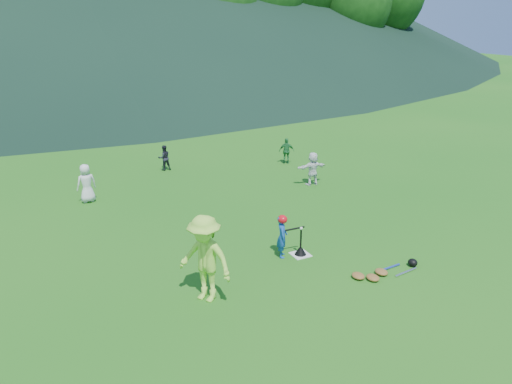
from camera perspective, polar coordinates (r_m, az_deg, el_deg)
ground at (r=12.84m, az=5.09°, el=-7.17°), size 120.00×120.00×0.00m
home_plate at (r=12.83m, az=5.09°, el=-7.13°), size 0.45×0.45×0.02m
baseball at (r=12.52m, az=5.19°, el=-4.16°), size 0.08×0.08×0.08m
batter_child at (r=12.50m, az=3.00°, el=-5.10°), size 0.41×0.47×1.09m
adult_coach at (r=10.56m, az=-5.85°, el=-7.60°), size 1.30×1.44×1.93m
fielder_a at (r=16.96m, az=-18.82°, el=0.95°), size 0.67×0.49×1.26m
fielder_b at (r=19.74m, az=-10.45°, el=3.87°), size 0.49×0.39×0.99m
fielder_c at (r=20.31m, az=3.52°, el=4.70°), size 0.67×0.51×1.05m
fielder_d at (r=17.81m, az=6.49°, el=2.68°), size 1.13×0.41×1.20m
batting_tee at (r=12.78m, az=5.11°, el=-6.65°), size 0.30×0.30×0.68m
batter_gear at (r=12.34m, az=3.14°, el=-3.22°), size 0.73×0.26×0.45m
equipment_pile at (r=12.23m, az=14.18°, el=-8.86°), size 1.80×0.56×0.19m
outfield_fence at (r=38.49m, az=-17.78°, el=11.26°), size 70.07×0.08×1.33m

